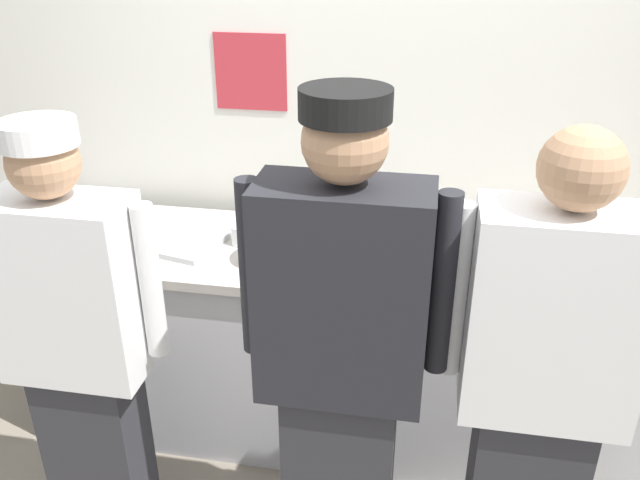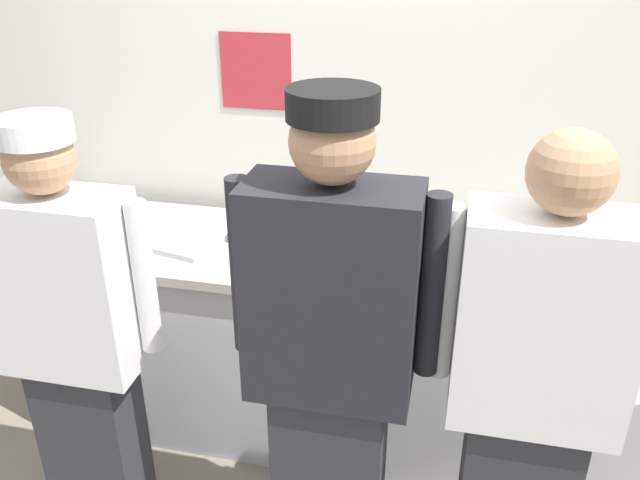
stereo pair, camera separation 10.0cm
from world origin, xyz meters
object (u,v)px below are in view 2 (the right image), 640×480
at_px(ramekin_yellow_sauce, 482,285).
at_px(chefs_knife, 467,255).
at_px(chef_far_right, 532,393).
at_px(chef_near_left, 76,340).
at_px(mixing_bowl_steel, 390,249).
at_px(ramekin_green_sauce, 329,231).
at_px(plate_stack_front, 270,249).
at_px(sheet_tray, 165,233).
at_px(chef_center, 331,359).
at_px(deli_cup, 243,233).
at_px(ramekin_orange_sauce, 538,251).

xyz_separation_m(ramekin_yellow_sauce, chefs_knife, (-0.06, 0.27, -0.02)).
bearing_deg(ramekin_yellow_sauce, chef_far_right, -74.79).
relative_size(chef_near_left, chef_far_right, 0.97).
distance_m(mixing_bowl_steel, ramekin_green_sauce, 0.35).
bearing_deg(plate_stack_front, sheet_tray, 167.59).
distance_m(chef_center, deli_cup, 0.94).
bearing_deg(ramekin_yellow_sauce, chef_center, -127.64).
distance_m(chef_far_right, ramekin_orange_sauce, 0.87).
xyz_separation_m(chef_far_right, chefs_knife, (-0.20, 0.81, 0.02)).
bearing_deg(chef_near_left, chef_center, -1.25).
height_order(chef_center, chef_far_right, chef_center).
height_order(mixing_bowl_steel, ramekin_green_sauce, mixing_bowl_steel).
distance_m(mixing_bowl_steel, deli_cup, 0.63).
relative_size(chef_near_left, mixing_bowl_steel, 4.61).
xyz_separation_m(plate_stack_front, deli_cup, (-0.16, 0.13, -0.01)).
height_order(ramekin_yellow_sauce, ramekin_orange_sauce, ramekin_orange_sauce).
relative_size(chef_far_right, ramekin_green_sauce, 16.26).
bearing_deg(chef_center, chef_near_left, 178.75).
relative_size(chef_center, sheet_tray, 3.33).
bearing_deg(chef_near_left, ramekin_green_sauce, 52.73).
height_order(chef_near_left, chef_center, chef_center).
xyz_separation_m(chef_near_left, chef_far_right, (1.47, 0.02, 0.02)).
relative_size(plate_stack_front, sheet_tray, 0.44).
relative_size(chef_center, ramekin_yellow_sauce, 18.28).
xyz_separation_m(ramekin_orange_sauce, chefs_knife, (-0.28, -0.06, -0.02)).
bearing_deg(chef_center, sheet_tray, 139.63).
bearing_deg(ramekin_orange_sauce, chefs_knife, -168.44).
bearing_deg(ramekin_green_sauce, ramekin_orange_sauce, -0.49).
distance_m(plate_stack_front, ramekin_yellow_sauce, 0.83).
relative_size(chef_near_left, deli_cup, 18.18).
relative_size(chef_far_right, sheet_tray, 3.19).
relative_size(plate_stack_front, ramekin_green_sauce, 2.25).
height_order(sheet_tray, deli_cup, deli_cup).
distance_m(chef_center, ramekin_green_sauce, 0.93).
xyz_separation_m(chef_near_left, plate_stack_front, (0.50, 0.62, 0.09)).
xyz_separation_m(ramekin_yellow_sauce, ramekin_green_sauce, (-0.64, 0.33, -0.00)).
bearing_deg(mixing_bowl_steel, ramekin_yellow_sauce, -20.47).
distance_m(plate_stack_front, mixing_bowl_steel, 0.48).
distance_m(chef_far_right, chefs_knife, 0.84).
height_order(chef_far_right, ramekin_orange_sauce, chef_far_right).
distance_m(chef_near_left, deli_cup, 0.83).
height_order(ramekin_orange_sauce, deli_cup, deli_cup).
bearing_deg(deli_cup, mixing_bowl_steel, -5.46).
bearing_deg(ramekin_green_sauce, plate_stack_front, -124.38).
xyz_separation_m(mixing_bowl_steel, sheet_tray, (-0.98, 0.04, -0.05)).
bearing_deg(chefs_knife, mixing_bowl_steel, -155.65).
xyz_separation_m(plate_stack_front, sheet_tray, (-0.51, 0.11, -0.04)).
bearing_deg(chef_far_right, deli_cup, 147.01).
distance_m(chef_near_left, sheet_tray, 0.74).
bearing_deg(mixing_bowl_steel, deli_cup, 174.54).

